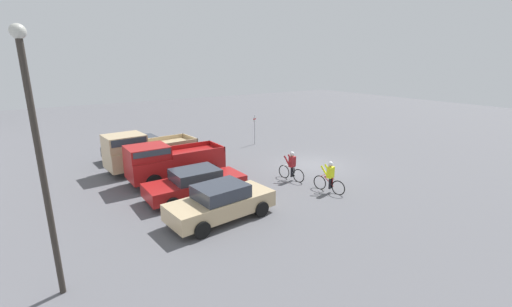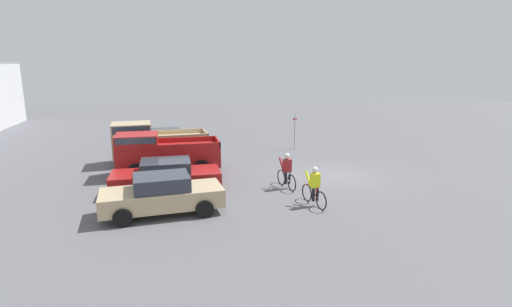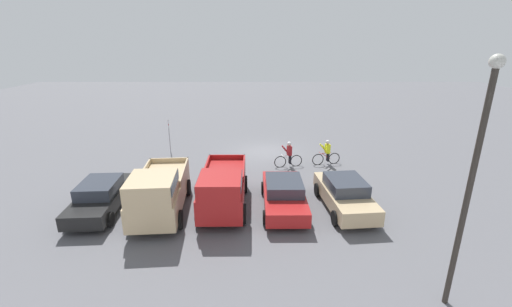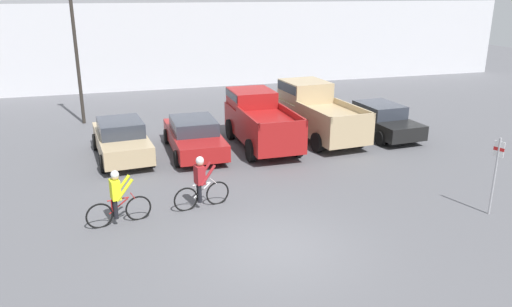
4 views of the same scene
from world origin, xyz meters
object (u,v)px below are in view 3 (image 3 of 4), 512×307
(sedan_1, at_px, (284,194))
(cyclist_1, at_px, (327,152))
(pickup_truck_1, at_px, (159,191))
(sedan_0, at_px, (345,194))
(cyclist_0, at_px, (289,154))
(pickup_truck_0, at_px, (223,187))
(sedan_2, at_px, (101,196))
(fire_lane_sign, at_px, (169,133))
(lamppost, at_px, (473,173))

(sedan_1, bearing_deg, cyclist_1, -118.47)
(pickup_truck_1, distance_m, cyclist_1, 10.89)
(sedan_0, relative_size, pickup_truck_1, 0.86)
(sedan_0, bearing_deg, cyclist_0, -69.19)
(sedan_0, relative_size, pickup_truck_0, 0.91)
(pickup_truck_0, relative_size, pickup_truck_1, 0.95)
(sedan_2, distance_m, fire_lane_sign, 8.55)
(sedan_0, relative_size, sedan_2, 0.97)
(pickup_truck_1, height_order, lamppost, lamppost)
(sedan_0, xyz_separation_m, fire_lane_sign, (10.04, -8.34, 0.65))
(sedan_2, bearing_deg, lamppost, 155.37)
(pickup_truck_1, xyz_separation_m, sedan_2, (2.83, -0.53, -0.47))
(pickup_truck_1, bearing_deg, pickup_truck_0, -168.82)
(pickup_truck_0, bearing_deg, cyclist_0, -122.35)
(sedan_1, distance_m, pickup_truck_1, 5.64)
(sedan_2, distance_m, cyclist_0, 10.69)
(pickup_truck_0, distance_m, cyclist_0, 6.58)
(sedan_0, relative_size, cyclist_0, 2.64)
(pickup_truck_1, distance_m, fire_lane_sign, 9.13)
(pickup_truck_1, relative_size, fire_lane_sign, 2.32)
(lamppost, bearing_deg, cyclist_1, -83.93)
(fire_lane_sign, bearing_deg, sedan_1, 131.38)
(sedan_1, relative_size, pickup_truck_1, 0.88)
(sedan_2, bearing_deg, pickup_truck_0, -179.79)
(pickup_truck_0, xyz_separation_m, pickup_truck_1, (2.77, 0.55, 0.05))
(fire_lane_sign, bearing_deg, sedan_2, 82.18)
(cyclist_1, bearing_deg, pickup_truck_1, 36.91)
(sedan_1, relative_size, sedan_2, 0.99)
(sedan_2, xyz_separation_m, fire_lane_sign, (-1.16, -8.44, 0.70))
(pickup_truck_0, bearing_deg, cyclist_1, -134.74)
(sedan_1, bearing_deg, cyclist_0, -97.67)
(sedan_0, xyz_separation_m, sedan_1, (2.80, -0.13, -0.05))
(pickup_truck_1, bearing_deg, lamppost, 151.80)
(pickup_truck_1, height_order, sedan_2, pickup_truck_1)
(sedan_0, distance_m, lamppost, 7.08)
(sedan_0, bearing_deg, cyclist_1, -93.26)
(sedan_2, bearing_deg, sedan_0, -179.49)
(sedan_1, relative_size, lamppost, 0.66)
(pickup_truck_0, bearing_deg, sedan_0, -179.19)
(sedan_0, height_order, fire_lane_sign, fire_lane_sign)
(fire_lane_sign, bearing_deg, cyclist_1, 166.79)
(sedan_0, bearing_deg, sedan_2, 0.51)
(sedan_0, height_order, cyclist_0, cyclist_0)
(sedan_0, bearing_deg, pickup_truck_1, 4.28)
(cyclist_0, bearing_deg, sedan_1, 82.33)
(sedan_1, bearing_deg, lamppost, 125.83)
(pickup_truck_0, height_order, sedan_2, pickup_truck_0)
(fire_lane_sign, relative_size, lamppost, 0.32)
(sedan_1, distance_m, pickup_truck_0, 2.84)
(sedan_1, xyz_separation_m, lamppost, (-4.40, 6.09, 3.50))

